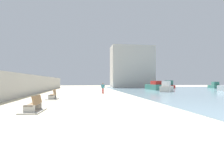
% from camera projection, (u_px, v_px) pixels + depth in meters
% --- Properties ---
extents(ground_plane, '(120.00, 120.00, 0.00)m').
position_uv_depth(ground_plane, '(85.00, 95.00, 24.81)').
color(ground_plane, beige).
extents(seawall, '(0.80, 64.00, 2.73)m').
position_uv_depth(seawall, '(25.00, 85.00, 23.70)').
color(seawall, '#ADAAA3').
rests_on(seawall, ground).
extents(bench_near, '(1.20, 2.15, 0.98)m').
position_uv_depth(bench_near, '(33.00, 108.00, 11.19)').
color(bench_near, '#ADAAA3').
rests_on(bench_near, ground).
extents(bench_far, '(1.15, 2.13, 0.98)m').
position_uv_depth(bench_far, '(53.00, 97.00, 19.12)').
color(bench_far, '#ADAAA3').
rests_on(bench_far, ground).
extents(person_walking, '(0.53, 0.21, 1.58)m').
position_uv_depth(person_walking, '(103.00, 87.00, 27.87)').
color(person_walking, '#B22D33').
rests_on(person_walking, ground).
extents(boat_mid_bay, '(2.17, 4.83, 2.03)m').
position_uv_depth(boat_mid_bay, '(168.00, 85.00, 49.45)').
color(boat_mid_bay, red).
rests_on(boat_mid_bay, water_bay).
extents(boat_nearest, '(2.09, 6.80, 1.89)m').
position_uv_depth(boat_nearest, '(155.00, 86.00, 40.32)').
color(boat_nearest, '#337060').
rests_on(boat_nearest, water_bay).
extents(boat_far_right, '(2.70, 4.58, 1.68)m').
position_uv_depth(boat_far_right, '(214.00, 86.00, 49.29)').
color(boat_far_right, '#337060').
rests_on(boat_far_right, water_bay).
extents(boat_distant, '(3.94, 4.73, 1.85)m').
position_uv_depth(boat_distant, '(167.00, 88.00, 33.06)').
color(boat_distant, beige).
rests_on(boat_distant, water_bay).
extents(harbor_building, '(12.00, 6.00, 11.83)m').
position_uv_depth(harbor_building, '(132.00, 67.00, 54.39)').
color(harbor_building, '#ADAAA3').
rests_on(harbor_building, ground).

